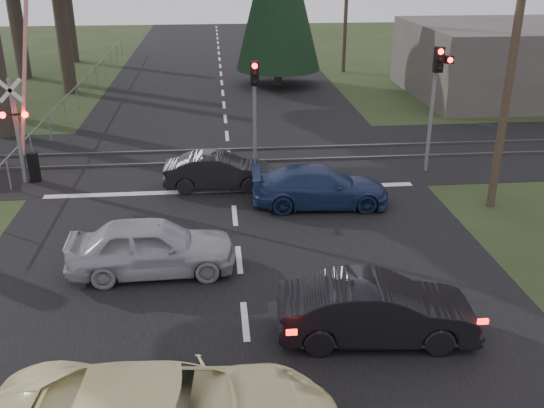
{
  "coord_description": "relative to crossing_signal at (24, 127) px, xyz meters",
  "views": [
    {
      "loc": [
        -0.51,
        -11.75,
        7.88
      ],
      "look_at": [
        0.99,
        3.78,
        1.3
      ],
      "focal_mm": 40.0,
      "sensor_mm": 36.0,
      "label": 1
    }
  ],
  "objects": [
    {
      "name": "fence_left",
      "position": [
        -0.53,
        12.71,
        -2.06
      ],
      "size": [
        0.1,
        36.0,
        1.2
      ],
      "primitive_type": null,
      "color": "slate",
      "rests_on": "ground"
    },
    {
      "name": "traffic_signal_right",
      "position": [
        14.82,
        -0.31,
        1.26
      ],
      "size": [
        0.68,
        0.48,
        4.7
      ],
      "color": "slate",
      "rests_on": "ground"
    },
    {
      "name": "utility_pole_mid",
      "position": [
        15.77,
        20.21,
        2.67
      ],
      "size": [
        1.8,
        0.26,
        9.0
      ],
      "color": "#4C3D2D",
      "rests_on": "ground"
    },
    {
      "name": "ground",
      "position": [
        7.27,
        -9.79,
        -2.06
      ],
      "size": [
        120.0,
        120.0,
        0.0
      ],
      "primitive_type": "plane",
      "color": "#243417",
      "rests_on": "ground"
    },
    {
      "name": "road",
      "position": [
        7.27,
        0.21,
        -2.05
      ],
      "size": [
        14.0,
        100.0,
        0.01
      ],
      "primitive_type": "cube",
      "color": "black",
      "rests_on": "ground"
    },
    {
      "name": "rail_near",
      "position": [
        7.27,
        1.41,
        -2.01
      ],
      "size": [
        120.0,
        0.12,
        0.1
      ],
      "primitive_type": "cube",
      "color": "#59544C",
      "rests_on": "ground"
    },
    {
      "name": "traffic_signal_center",
      "position": [
        8.27,
        0.89,
        0.75
      ],
      "size": [
        0.32,
        0.48,
        4.1
      ],
      "color": "slate",
      "rests_on": "ground"
    },
    {
      "name": "dark_hatchback",
      "position": [
        10.08,
        -10.68,
        -1.35
      ],
      "size": [
        4.38,
        1.83,
        1.41
      ],
      "primitive_type": "imported",
      "rotation": [
        0.0,
        0.0,
        1.49
      ],
      "color": "black",
      "rests_on": "ground"
    },
    {
      "name": "stop_line",
      "position": [
        7.27,
        -1.59,
        -2.05
      ],
      "size": [
        13.0,
        0.35,
        0.0
      ],
      "primitive_type": "cube",
      "color": "silver",
      "rests_on": "ground"
    },
    {
      "name": "crossing_signal",
      "position": [
        0.0,
        0.0,
        0.0
      ],
      "size": [
        1.62,
        0.38,
        6.96
      ],
      "color": "slate",
      "rests_on": "ground"
    },
    {
      "name": "utility_pole_near",
      "position": [
        15.77,
        -3.79,
        2.67
      ],
      "size": [
        1.8,
        0.26,
        9.0
      ],
      "color": "#4C3D2D",
      "rests_on": "ground"
    },
    {
      "name": "silver_car",
      "position": [
        5.0,
        -7.23,
        -1.32
      ],
      "size": [
        4.38,
        1.84,
        1.48
      ],
      "primitive_type": "imported",
      "rotation": [
        0.0,
        0.0,
        1.59
      ],
      "color": "#A2A4AA",
      "rests_on": "ground"
    },
    {
      "name": "rail_corridor",
      "position": [
        7.27,
        2.21,
        -2.05
      ],
      "size": [
        120.0,
        8.0,
        0.01
      ],
      "primitive_type": "cube",
      "color": "black",
      "rests_on": "ground"
    },
    {
      "name": "dark_car_far",
      "position": [
        6.83,
        -1.29,
        -1.43
      ],
      "size": [
        3.88,
        1.51,
        1.26
      ],
      "primitive_type": "imported",
      "rotation": [
        0.0,
        0.0,
        1.52
      ],
      "color": "black",
      "rests_on": "ground"
    },
    {
      "name": "rail_far",
      "position": [
        7.27,
        3.01,
        -2.01
      ],
      "size": [
        120.0,
        0.12,
        0.1
      ],
      "primitive_type": "cube",
      "color": "#59544C",
      "rests_on": "ground"
    },
    {
      "name": "blue_sedan",
      "position": [
        10.13,
        -3.19,
        -1.4
      ],
      "size": [
        4.59,
        2.07,
        1.31
      ],
      "primitive_type": "imported",
      "rotation": [
        0.0,
        0.0,
        1.52
      ],
      "color": "navy",
      "rests_on": "ground"
    },
    {
      "name": "building_right",
      "position": [
        25.27,
        12.21,
        -0.06
      ],
      "size": [
        14.0,
        10.0,
        4.0
      ],
      "primitive_type": "cube",
      "color": "#59514C",
      "rests_on": "ground"
    }
  ]
}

